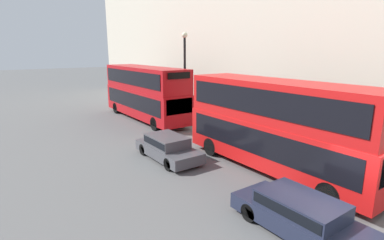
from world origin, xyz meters
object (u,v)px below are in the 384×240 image
at_px(bus_leading, 277,123).
at_px(car_hatchback, 168,147).
at_px(bus_second_in_queue, 145,91).
at_px(car_dark_sedan, 302,214).

xyz_separation_m(bus_leading, car_hatchback, (-3.40, 4.41, -1.73)).
distance_m(bus_second_in_queue, car_hatchback, 10.13).
xyz_separation_m(bus_second_in_queue, car_dark_sedan, (-3.40, -17.68, -1.76)).
distance_m(bus_leading, car_dark_sedan, 5.46).
height_order(bus_leading, car_hatchback, bus_leading).
bearing_deg(car_dark_sedan, bus_leading, 48.92).
height_order(car_dark_sedan, car_hatchback, car_hatchback).
bearing_deg(bus_leading, bus_second_in_queue, 90.00).
bearing_deg(bus_leading, car_dark_sedan, -131.08).
relative_size(bus_leading, car_dark_sedan, 2.16).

